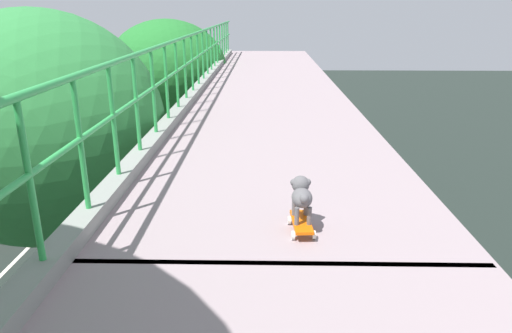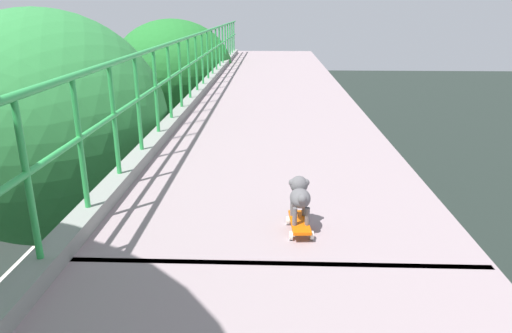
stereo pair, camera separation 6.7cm
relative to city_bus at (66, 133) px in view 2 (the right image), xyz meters
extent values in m
cube|color=black|center=(10.11, -18.89, 4.15)|extent=(2.99, 0.06, 0.00)
cube|color=gray|center=(8.63, -19.49, 4.22)|extent=(0.20, 32.61, 0.13)
cylinder|color=green|center=(8.63, -19.09, 4.80)|extent=(0.04, 0.04, 1.04)
cylinder|color=green|center=(8.63, -18.28, 4.80)|extent=(0.04, 0.04, 1.04)
cylinder|color=green|center=(8.63, -17.47, 4.80)|extent=(0.04, 0.04, 1.04)
cylinder|color=green|center=(8.63, -16.67, 4.80)|extent=(0.04, 0.04, 1.04)
cylinder|color=green|center=(8.63, -15.86, 4.80)|extent=(0.04, 0.04, 1.04)
cylinder|color=green|center=(8.63, -15.05, 4.80)|extent=(0.04, 0.04, 1.04)
cylinder|color=green|center=(8.63, -14.24, 4.80)|extent=(0.04, 0.04, 1.04)
cylinder|color=green|center=(8.63, -13.44, 4.80)|extent=(0.04, 0.04, 1.04)
cylinder|color=green|center=(8.63, -12.63, 4.80)|extent=(0.04, 0.04, 1.04)
cylinder|color=green|center=(8.63, -11.82, 4.80)|extent=(0.04, 0.04, 1.04)
cylinder|color=green|center=(8.63, -11.01, 4.80)|extent=(0.04, 0.04, 1.04)
cylinder|color=green|center=(8.63, -10.21, 4.80)|extent=(0.04, 0.04, 1.04)
cylinder|color=green|center=(8.63, -9.40, 4.80)|extent=(0.04, 0.04, 1.04)
cylinder|color=green|center=(8.63, -8.59, 4.80)|extent=(0.04, 0.04, 1.04)
cylinder|color=green|center=(8.63, -7.79, 4.80)|extent=(0.04, 0.04, 1.04)
cylinder|color=green|center=(8.63, -6.98, 4.80)|extent=(0.04, 0.04, 1.04)
cylinder|color=green|center=(8.63, -6.17, 4.80)|extent=(0.04, 0.04, 1.04)
cylinder|color=green|center=(8.63, -5.36, 4.80)|extent=(0.04, 0.04, 1.04)
cylinder|color=green|center=(8.63, -4.56, 4.80)|extent=(0.04, 0.04, 1.04)
cylinder|color=green|center=(8.63, -3.75, 4.80)|extent=(0.04, 0.04, 1.04)
cube|color=#B41F22|center=(0.00, 0.00, -0.08)|extent=(2.51, 11.60, 3.18)
cube|color=black|center=(0.00, 0.00, 0.48)|extent=(2.53, 10.67, 0.70)
cylinder|color=black|center=(1.20, 4.06, -1.47)|extent=(0.28, 0.96, 0.96)
cylinder|color=black|center=(-1.20, 4.06, -1.47)|extent=(0.28, 0.96, 0.96)
cylinder|color=black|center=(1.20, -3.19, -1.47)|extent=(0.28, 0.96, 0.96)
cylinder|color=black|center=(-1.20, -3.19, -1.47)|extent=(0.28, 0.96, 0.96)
cylinder|color=#523232|center=(6.67, -14.85, 0.55)|extent=(0.44, 0.44, 5.00)
ellipsoid|color=#30823E|center=(6.67, -14.85, 4.05)|extent=(3.66, 3.66, 3.55)
cylinder|color=brown|center=(6.90, -6.61, 0.47)|extent=(0.48, 0.48, 4.84)
ellipsoid|color=#23732C|center=(6.90, -6.61, 3.93)|extent=(3.78, 3.78, 3.14)
cube|color=#EF5D08|center=(10.33, -18.40, 4.23)|extent=(0.16, 0.41, 0.02)
cylinder|color=white|center=(10.40, -18.27, 4.19)|extent=(0.03, 0.07, 0.07)
cylinder|color=white|center=(10.24, -18.28, 4.19)|extent=(0.03, 0.07, 0.07)
cylinder|color=white|center=(10.42, -18.53, 4.19)|extent=(0.03, 0.07, 0.07)
cylinder|color=white|center=(10.26, -18.54, 4.19)|extent=(0.03, 0.07, 0.07)
cylinder|color=#605E61|center=(10.37, -18.30, 4.32)|extent=(0.04, 0.04, 0.14)
cylinder|color=#605E61|center=(10.28, -18.30, 4.32)|extent=(0.04, 0.04, 0.14)
cylinder|color=#605E61|center=(10.38, -18.47, 4.32)|extent=(0.04, 0.04, 0.14)
cylinder|color=#605E61|center=(10.29, -18.48, 4.32)|extent=(0.04, 0.04, 0.14)
ellipsoid|color=#605E61|center=(10.33, -18.39, 4.43)|extent=(0.17, 0.24, 0.14)
sphere|color=#605E61|center=(10.32, -18.29, 4.50)|extent=(0.14, 0.14, 0.14)
ellipsoid|color=#5A6A5D|center=(10.32, -18.23, 4.49)|extent=(0.05, 0.07, 0.04)
sphere|color=#605E61|center=(10.38, -18.28, 4.52)|extent=(0.06, 0.06, 0.06)
sphere|color=#605E61|center=(10.27, -18.29, 4.52)|extent=(0.06, 0.06, 0.06)
sphere|color=#605E61|center=(10.34, -18.51, 4.47)|extent=(0.07, 0.07, 0.07)
camera|label=1|loc=(10.05, -21.67, 5.80)|focal=32.63mm
camera|label=2|loc=(10.11, -21.67, 5.80)|focal=32.63mm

